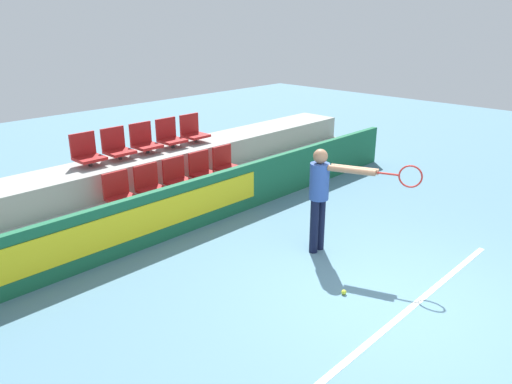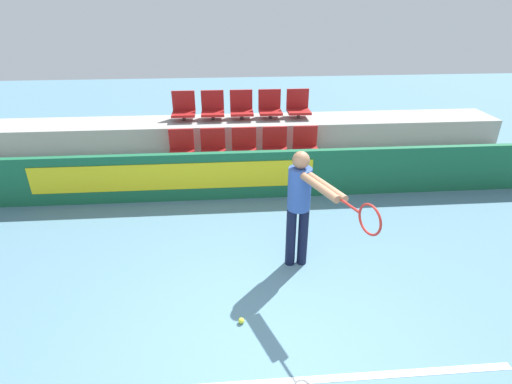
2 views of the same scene
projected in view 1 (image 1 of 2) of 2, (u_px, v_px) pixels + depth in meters
ground_plane at (390, 302)px, 6.30m from camera, size 30.00×30.00×0.00m
court_baseline at (408, 310)px, 6.14m from camera, size 4.72×0.08×0.01m
barrier_wall at (202, 202)px, 8.47m from camera, size 10.89×0.14×0.86m
bleacher_tier_front at (184, 203)px, 8.93m from camera, size 10.49×0.97×0.49m
bleacher_tier_middle at (151, 179)px, 9.47m from camera, size 10.49×0.97×0.98m
stadium_chair_0 at (120, 193)px, 8.06m from camera, size 0.46×0.43×0.55m
stadium_chair_1 at (150, 184)px, 8.46m from camera, size 0.46×0.43×0.55m
stadium_chair_2 at (178, 177)px, 8.85m from camera, size 0.46×0.43×0.55m
stadium_chair_3 at (203, 170)px, 9.25m from camera, size 0.46×0.43×0.55m
stadium_chair_4 at (226, 163)px, 9.65m from camera, size 0.46×0.43×0.55m
stadium_chair_5 at (87, 153)px, 8.53m from camera, size 0.46×0.43×0.55m
stadium_chair_6 at (117, 146)px, 8.92m from camera, size 0.46×0.43×0.55m
stadium_chair_7 at (144, 141)px, 9.32m from camera, size 0.46×0.43×0.55m
stadium_chair_8 at (170, 136)px, 9.72m from camera, size 0.46×0.43×0.55m
stadium_chair_9 at (193, 131)px, 10.11m from camera, size 0.46×0.43×0.55m
tennis_player at (325, 191)px, 7.33m from camera, size 0.67×1.49×1.61m
tennis_ball at (344, 292)px, 6.47m from camera, size 0.07×0.07×0.07m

